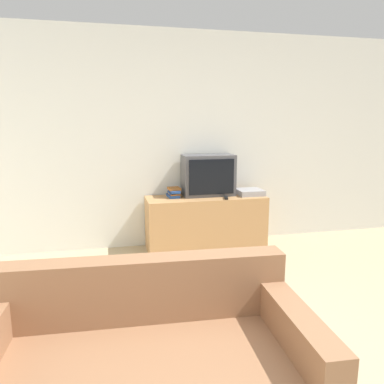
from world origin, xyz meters
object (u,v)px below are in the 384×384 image
television (208,175)px  remote_on_stand (226,198)px  book_stack (174,193)px  tv_stand (206,222)px  set_top_box (250,192)px  couch (146,383)px

television → remote_on_stand: bearing=-58.1°
book_stack → tv_stand: bearing=-9.4°
book_stack → set_top_box: size_ratio=0.75×
television → book_stack: 0.47m
book_stack → set_top_box: bearing=-3.9°
television → book_stack: (-0.43, -0.02, -0.19)m
tv_stand → television: (0.05, 0.09, 0.57)m
couch → set_top_box: 3.09m
couch → television: bearing=72.0°
tv_stand → set_top_box: 0.66m
television → couch: 2.98m
remote_on_stand → set_top_box: set_top_box is taller
couch → remote_on_stand: couch is taller
remote_on_stand → set_top_box: size_ratio=0.49×
tv_stand → remote_on_stand: remote_on_stand is taller
television → book_stack: size_ratio=2.71×
couch → set_top_box: bearing=62.5°
couch → set_top_box: size_ratio=5.40×
tv_stand → book_stack: book_stack is taller
television → remote_on_stand: 0.37m
tv_stand → set_top_box: (0.56, -0.00, 0.35)m
book_stack → remote_on_stand: (0.58, -0.22, -0.05)m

